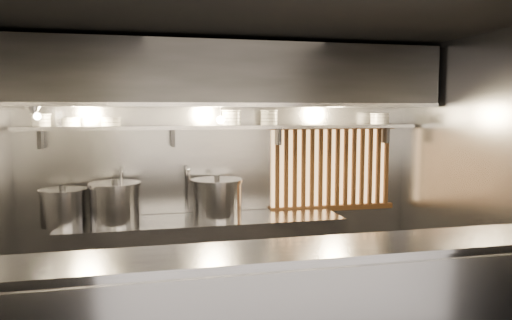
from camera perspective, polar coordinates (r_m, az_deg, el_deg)
name	(u,v)px	position (r m, az deg, el deg)	size (l,w,h in m)	color
ceiling	(255,22)	(4.30, -0.08, 15.53)	(4.50, 4.50, 0.00)	black
wall_back	(225,168)	(5.75, -3.54, -0.95)	(4.50, 4.50, 0.00)	gray
wall_right	(482,180)	(5.28, 24.43, -2.05)	(3.00, 3.00, 0.00)	gray
cooking_bench	(204,260)	(5.54, -5.92, -11.28)	(3.00, 0.70, 0.90)	#9E9EA3
bowl_shelf	(228,127)	(5.53, -3.25, 3.78)	(4.40, 0.34, 0.04)	#9E9EA3
exhaust_hood	(231,76)	(5.32, -2.85, 9.56)	(4.40, 0.81, 0.65)	#2D2D30
wood_screen	(332,167)	(6.06, 8.74, -0.85)	(1.56, 0.09, 1.04)	#F1B66C
faucet_left	(122,181)	(5.54, -15.09, -2.36)	(0.04, 0.30, 0.50)	silver
faucet_right	(187,179)	(5.57, -7.87, -2.18)	(0.04, 0.30, 0.50)	silver
heat_lamp	(34,110)	(5.06, -24.01, 5.23)	(0.25, 0.35, 0.20)	#9E9EA3
pendant_bulb	(221,120)	(5.40, -4.07, 4.59)	(0.09, 0.09, 0.19)	#2D2D30
stock_pot_left	(63,207)	(5.44, -21.18, -5.03)	(0.59, 0.59, 0.41)	#9E9EA3
stock_pot_mid	(115,203)	(5.34, -15.81, -4.76)	(0.59, 0.59, 0.47)	#9E9EA3
stock_pot_right	(217,198)	(5.45, -4.46, -4.38)	(0.57, 0.57, 0.46)	#9E9EA3
bowl_stack_0	(41,120)	(5.53, -23.37, 4.21)	(0.20, 0.20, 0.13)	white
bowl_stack_1	(71,122)	(5.48, -20.37, 4.11)	(0.20, 0.20, 0.09)	white
bowl_stack_2	(111,122)	(5.45, -16.25, 4.23)	(0.22, 0.22, 0.09)	white
bowl_stack_3	(231,118)	(5.54, -2.84, 4.87)	(0.23, 0.23, 0.17)	white
bowl_stack_4	(269,117)	(5.63, 1.50, 4.89)	(0.20, 0.20, 0.17)	white
bowl_stack_5	(380,119)	(6.13, 13.96, 4.61)	(0.23, 0.23, 0.13)	white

